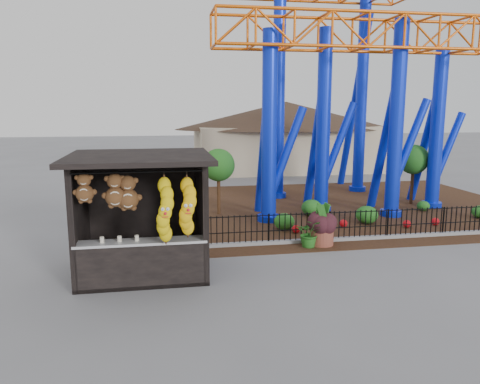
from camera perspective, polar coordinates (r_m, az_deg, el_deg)
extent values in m
plane|color=slate|center=(11.90, 3.09, -10.76)|extent=(120.00, 120.00, 0.00)
cube|color=#331E11|center=(20.37, 9.04, -1.88)|extent=(18.00, 12.00, 0.02)
cube|color=gray|center=(15.85, 14.89, -5.45)|extent=(18.00, 0.18, 0.12)
cube|color=black|center=(12.75, -11.61, -9.26)|extent=(3.20, 2.60, 0.10)
cube|color=black|center=(13.55, -11.69, -1.72)|extent=(3.20, 0.12, 3.00)
cube|color=black|center=(12.50, -18.93, -3.09)|extent=(0.12, 2.60, 3.00)
cube|color=black|center=(12.38, -4.71, -2.68)|extent=(0.12, 2.60, 3.00)
cube|color=black|center=(11.84, -12.17, 4.18)|extent=(3.50, 3.40, 0.12)
cube|color=black|center=(11.32, -19.83, -4.52)|extent=(0.14, 0.14, 3.00)
cube|color=black|center=(11.19, -4.18, -4.09)|extent=(0.14, 0.14, 3.00)
cube|color=black|center=(11.59, -11.84, -8.67)|extent=(3.00, 0.50, 1.10)
cube|color=#BCBCC0|center=(11.42, -11.94, -5.97)|extent=(3.10, 0.55, 0.06)
cylinder|color=black|center=(10.67, -12.36, 2.38)|extent=(2.90, 0.04, 0.04)
cylinder|color=#0C26D7|center=(17.31, 3.60, 7.75)|extent=(0.56, 0.56, 7.00)
cylinder|color=#0C26D7|center=(17.78, 3.48, -3.19)|extent=(0.84, 0.84, 0.24)
cylinder|color=#0C26D7|center=(19.17, 10.13, 8.32)|extent=(0.56, 0.56, 7.30)
cylinder|color=#0C26D7|center=(19.61, 9.80, -2.04)|extent=(0.84, 0.84, 0.24)
cylinder|color=#0C26D7|center=(19.09, 18.53, 8.24)|extent=(0.56, 0.56, 7.50)
cylinder|color=#0C26D7|center=(19.53, 17.92, -2.45)|extent=(0.84, 0.84, 0.24)
cylinder|color=#0C26D7|center=(21.41, 22.88, 6.93)|extent=(0.56, 0.56, 6.60)
cylinder|color=#0C26D7|center=(21.79, 22.29, -1.43)|extent=(0.84, 0.84, 0.24)
cylinder|color=#0C26D7|center=(22.02, 4.74, 11.56)|extent=(0.56, 0.56, 9.50)
cylinder|color=#0C26D7|center=(22.41, 4.56, -0.36)|extent=(0.84, 0.84, 0.24)
cylinder|color=#0C26D7|center=(24.48, 14.64, 12.31)|extent=(0.56, 0.56, 10.50)
cylinder|color=#0C26D7|center=(24.81, 14.10, 0.40)|extent=(0.84, 0.84, 0.24)
cylinder|color=#0C26D7|center=(18.24, 2.91, 5.14)|extent=(0.36, 2.21, 5.85)
cylinder|color=#0C26D7|center=(17.85, 5.53, 4.42)|extent=(1.62, 0.32, 3.73)
cylinder|color=#0C26D7|center=(20.07, 9.17, 5.82)|extent=(0.36, 2.29, 6.10)
cylinder|color=#0C26D7|center=(19.76, 11.64, 5.14)|extent=(1.67, 0.32, 3.88)
cylinder|color=#0C26D7|center=(19.93, 17.15, 5.68)|extent=(0.36, 2.34, 6.26)
cylinder|color=#0C26D7|center=(19.75, 19.72, 4.95)|extent=(1.71, 0.32, 3.99)
cylinder|color=#0C26D7|center=(22.22, 21.48, 4.99)|extent=(0.36, 2.10, 5.53)
cylinder|color=#0C26D7|center=(22.11, 23.81, 4.37)|extent=(1.54, 0.32, 3.52)
cylinder|color=brown|center=(14.94, 9.92, -5.26)|extent=(0.97, 0.97, 0.60)
ellipsoid|color=black|center=(14.78, 10.00, -2.95)|extent=(0.70, 0.70, 0.64)
imported|color=#195218|center=(14.62, 8.52, -4.98)|extent=(1.02, 0.96, 0.89)
ellipsoid|color=#215D1B|center=(16.52, 5.41, -3.61)|extent=(0.72, 0.72, 0.58)
ellipsoid|color=#215D1B|center=(17.94, 15.21, -2.69)|extent=(0.82, 0.82, 0.65)
ellipsoid|color=#215D1B|center=(20.85, 21.44, -1.58)|extent=(0.52, 0.52, 0.42)
ellipsoid|color=#215D1B|center=(18.74, 8.73, -1.90)|extent=(0.81, 0.81, 0.65)
ellipsoid|color=#215D1B|center=(20.41, 27.20, -2.16)|extent=(0.61, 0.61, 0.49)
sphere|color=red|center=(16.16, 6.86, -4.51)|extent=(0.28, 0.28, 0.28)
sphere|color=red|center=(17.22, 12.50, -3.76)|extent=(0.28, 0.28, 0.28)
sphere|color=red|center=(17.78, 19.67, -3.68)|extent=(0.28, 0.28, 0.28)
sphere|color=red|center=(18.51, 22.71, -3.34)|extent=(0.28, 0.28, 0.28)
cube|color=#BFAD8C|center=(32.09, 5.58, 5.36)|extent=(12.00, 6.00, 3.00)
cone|color=#332319|center=(31.97, 5.66, 9.65)|extent=(15.00, 15.00, 1.80)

